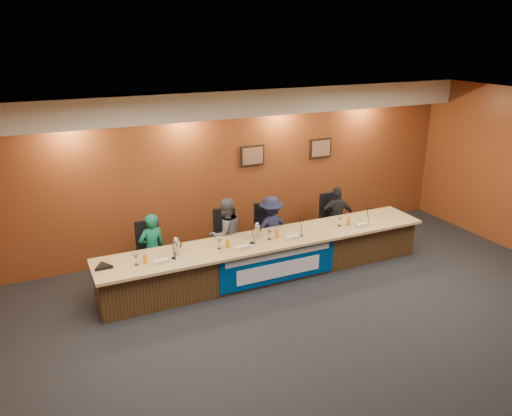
% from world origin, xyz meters
% --- Properties ---
extents(floor, '(10.00, 10.00, 0.00)m').
position_xyz_m(floor, '(0.00, 0.00, 0.00)').
color(floor, black).
rests_on(floor, ground).
extents(ceiling, '(10.00, 8.00, 0.04)m').
position_xyz_m(ceiling, '(0.00, 0.00, 3.20)').
color(ceiling, silver).
rests_on(ceiling, wall_back).
extents(wall_back, '(10.00, 0.04, 3.20)m').
position_xyz_m(wall_back, '(0.00, 4.00, 1.60)').
color(wall_back, brown).
rests_on(wall_back, floor).
extents(soffit, '(10.00, 0.50, 0.50)m').
position_xyz_m(soffit, '(0.00, 3.75, 2.95)').
color(soffit, beige).
rests_on(soffit, wall_back).
extents(dais_body, '(6.00, 0.80, 0.70)m').
position_xyz_m(dais_body, '(0.00, 2.40, 0.35)').
color(dais_body, '#412914').
rests_on(dais_body, floor).
extents(dais_top, '(6.10, 0.95, 0.05)m').
position_xyz_m(dais_top, '(0.00, 2.35, 0.72)').
color(dais_top, tan).
rests_on(dais_top, dais_body).
extents(banner, '(2.20, 0.02, 0.65)m').
position_xyz_m(banner, '(0.00, 1.99, 0.38)').
color(banner, navy).
rests_on(banner, dais_body).
extents(banner_text_upper, '(2.00, 0.01, 0.10)m').
position_xyz_m(banner_text_upper, '(0.00, 1.97, 0.58)').
color(banner_text_upper, silver).
rests_on(banner_text_upper, banner).
extents(banner_text_lower, '(1.60, 0.01, 0.28)m').
position_xyz_m(banner_text_lower, '(0.00, 1.97, 0.30)').
color(banner_text_lower, silver).
rests_on(banner_text_lower, banner).
extents(wall_photo_left, '(0.52, 0.04, 0.42)m').
position_xyz_m(wall_photo_left, '(0.40, 3.97, 1.85)').
color(wall_photo_left, black).
rests_on(wall_photo_left, wall_back).
extents(wall_photo_right, '(0.52, 0.04, 0.42)m').
position_xyz_m(wall_photo_right, '(2.00, 3.97, 1.85)').
color(wall_photo_right, black).
rests_on(wall_photo_right, wall_back).
extents(panelist_a, '(0.53, 0.40, 1.30)m').
position_xyz_m(panelist_a, '(-1.95, 2.99, 0.65)').
color(panelist_a, '#0D5940').
rests_on(panelist_a, floor).
extents(panelist_b, '(0.75, 0.62, 1.39)m').
position_xyz_m(panelist_b, '(-0.59, 2.99, 0.69)').
color(panelist_b, '#525458').
rests_on(panelist_b, floor).
extents(panelist_c, '(0.83, 0.48, 1.29)m').
position_xyz_m(panelist_c, '(0.34, 2.99, 0.64)').
color(panelist_c, '#161A34').
rests_on(panelist_c, floor).
extents(panelist_d, '(0.80, 0.51, 1.27)m').
position_xyz_m(panelist_d, '(1.84, 2.99, 0.64)').
color(panelist_d, black).
rests_on(panelist_d, floor).
extents(office_chair_a, '(0.48, 0.48, 0.08)m').
position_xyz_m(office_chair_a, '(-1.95, 3.09, 0.48)').
color(office_chair_a, black).
rests_on(office_chair_a, floor).
extents(office_chair_b, '(0.63, 0.63, 0.08)m').
position_xyz_m(office_chair_b, '(-0.59, 3.09, 0.48)').
color(office_chair_b, black).
rests_on(office_chair_b, floor).
extents(office_chair_c, '(0.51, 0.51, 0.08)m').
position_xyz_m(office_chair_c, '(0.34, 3.09, 0.48)').
color(office_chair_c, black).
rests_on(office_chair_c, floor).
extents(office_chair_d, '(0.49, 0.49, 0.08)m').
position_xyz_m(office_chair_d, '(1.84, 3.09, 0.48)').
color(office_chair_d, black).
rests_on(office_chair_d, floor).
extents(nameplate_a, '(0.24, 0.08, 0.10)m').
position_xyz_m(nameplate_a, '(-1.99, 2.14, 0.80)').
color(nameplate_a, white).
rests_on(nameplate_a, dais_top).
extents(microphone_a, '(0.07, 0.07, 0.02)m').
position_xyz_m(microphone_a, '(-1.78, 2.26, 0.76)').
color(microphone_a, black).
rests_on(microphone_a, dais_top).
extents(juice_glass_a, '(0.06, 0.06, 0.15)m').
position_xyz_m(juice_glass_a, '(-2.23, 2.28, 0.82)').
color(juice_glass_a, orange).
rests_on(juice_glass_a, dais_top).
extents(water_glass_a, '(0.08, 0.08, 0.18)m').
position_xyz_m(water_glass_a, '(-2.37, 2.27, 0.84)').
color(water_glass_a, silver).
rests_on(water_glass_a, dais_top).
extents(nameplate_b, '(0.24, 0.08, 0.10)m').
position_xyz_m(nameplate_b, '(-0.62, 2.08, 0.80)').
color(nameplate_b, white).
rests_on(nameplate_b, dais_top).
extents(microphone_b, '(0.07, 0.07, 0.02)m').
position_xyz_m(microphone_b, '(-0.38, 2.28, 0.76)').
color(microphone_b, black).
rests_on(microphone_b, dais_top).
extents(juice_glass_b, '(0.06, 0.06, 0.15)m').
position_xyz_m(juice_glass_b, '(-0.83, 2.29, 0.82)').
color(juice_glass_b, orange).
rests_on(juice_glass_b, dais_top).
extents(water_glass_b, '(0.08, 0.08, 0.18)m').
position_xyz_m(water_glass_b, '(-0.97, 2.30, 0.84)').
color(water_glass_b, silver).
rests_on(water_glass_b, dais_top).
extents(nameplate_c, '(0.24, 0.08, 0.10)m').
position_xyz_m(nameplate_c, '(0.38, 2.12, 0.80)').
color(nameplate_c, white).
rests_on(nameplate_c, dais_top).
extents(microphone_c, '(0.07, 0.07, 0.02)m').
position_xyz_m(microphone_c, '(0.54, 2.23, 0.76)').
color(microphone_c, black).
rests_on(microphone_c, dais_top).
extents(juice_glass_c, '(0.06, 0.06, 0.15)m').
position_xyz_m(juice_glass_c, '(0.13, 2.31, 0.82)').
color(juice_glass_c, orange).
rests_on(juice_glass_c, dais_top).
extents(water_glass_c, '(0.08, 0.08, 0.18)m').
position_xyz_m(water_glass_c, '(-0.03, 2.31, 0.84)').
color(water_glass_c, silver).
rests_on(water_glass_c, dais_top).
extents(nameplate_d, '(0.24, 0.08, 0.10)m').
position_xyz_m(nameplate_d, '(1.86, 2.09, 0.80)').
color(nameplate_d, white).
rests_on(nameplate_d, dais_top).
extents(microphone_d, '(0.07, 0.07, 0.02)m').
position_xyz_m(microphone_d, '(1.99, 2.23, 0.76)').
color(microphone_d, black).
rests_on(microphone_d, dais_top).
extents(juice_glass_d, '(0.06, 0.06, 0.15)m').
position_xyz_m(juice_glass_d, '(1.62, 2.28, 0.82)').
color(juice_glass_d, orange).
rests_on(juice_glass_d, dais_top).
extents(water_glass_d, '(0.08, 0.08, 0.18)m').
position_xyz_m(water_glass_d, '(1.45, 2.33, 0.84)').
color(water_glass_d, silver).
rests_on(water_glass_d, dais_top).
extents(carafe_left, '(0.12, 0.12, 0.25)m').
position_xyz_m(carafe_left, '(-1.69, 2.37, 0.88)').
color(carafe_left, silver).
rests_on(carafe_left, dais_top).
extents(carafe_mid, '(0.11, 0.11, 0.24)m').
position_xyz_m(carafe_mid, '(-0.20, 2.46, 0.87)').
color(carafe_mid, silver).
rests_on(carafe_mid, dais_top).
extents(speakerphone, '(0.32, 0.32, 0.05)m').
position_xyz_m(speakerphone, '(-2.86, 2.39, 0.78)').
color(speakerphone, black).
rests_on(speakerphone, dais_top).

